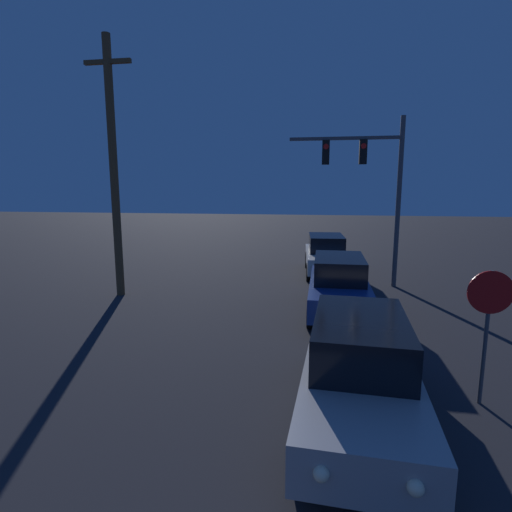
{
  "coord_description": "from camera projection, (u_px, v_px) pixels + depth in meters",
  "views": [
    {
      "loc": [
        1.78,
        1.72,
        3.79
      ],
      "look_at": [
        0.0,
        12.75,
        1.89
      ],
      "focal_mm": 28.0,
      "sensor_mm": 36.0,
      "label": 1
    }
  ],
  "objects": [
    {
      "name": "car_near",
      "position": [
        359.0,
        369.0,
        6.47
      ],
      "size": [
        1.98,
        4.83,
        1.72
      ],
      "rotation": [
        0.0,
        0.0,
        3.09
      ],
      "color": "#99999E",
      "rests_on": "ground_plane"
    },
    {
      "name": "traffic_signal_mast",
      "position": [
        372.0,
        176.0,
        15.07
      ],
      "size": [
        4.23,
        0.3,
        6.41
      ],
      "color": "#4C4C51",
      "rests_on": "ground_plane"
    },
    {
      "name": "stop_sign",
      "position": [
        488.0,
        312.0,
        6.83
      ],
      "size": [
        0.75,
        0.07,
        2.42
      ],
      "color": "#4C4C51",
      "rests_on": "ground_plane"
    },
    {
      "name": "car_far",
      "position": [
        326.0,
        254.0,
        17.76
      ],
      "size": [
        1.99,
        4.83,
        1.72
      ],
      "rotation": [
        0.0,
        0.0,
        3.2
      ],
      "color": "beige",
      "rests_on": "ground_plane"
    },
    {
      "name": "car_mid",
      "position": [
        339.0,
        284.0,
        12.16
      ],
      "size": [
        1.81,
        4.77,
        1.72
      ],
      "rotation": [
        0.0,
        0.0,
        3.13
      ],
      "color": "navy",
      "rests_on": "ground_plane"
    },
    {
      "name": "utility_pole",
      "position": [
        114.0,
        166.0,
        13.63
      ],
      "size": [
        1.63,
        0.28,
        8.76
      ],
      "color": "brown",
      "rests_on": "ground_plane"
    }
  ]
}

